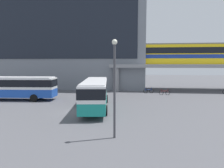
{
  "coord_description": "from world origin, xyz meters",
  "views": [
    {
      "loc": [
        6.04,
        -20.62,
        5.13
      ],
      "look_at": [
        2.78,
        7.98,
        2.2
      ],
      "focal_mm": 33.2,
      "sensor_mm": 36.0,
      "label": 1
    }
  ],
  "objects_px": {
    "bus_main": "(95,91)",
    "bus_secondary": "(15,86)",
    "bicycle_blue": "(148,91)",
    "station_building": "(76,36)",
    "train": "(198,54)",
    "bicycle_red": "(165,93)"
  },
  "relations": [
    {
      "from": "bus_main",
      "to": "bus_secondary",
      "type": "distance_m",
      "value": 12.73
    },
    {
      "from": "bus_main",
      "to": "bicycle_blue",
      "type": "distance_m",
      "value": 14.61
    },
    {
      "from": "bus_main",
      "to": "station_building",
      "type": "bearing_deg",
      "value": 110.92
    },
    {
      "from": "train",
      "to": "station_building",
      "type": "bearing_deg",
      "value": 169.05
    },
    {
      "from": "train",
      "to": "bicycle_blue",
      "type": "bearing_deg",
      "value": -152.31
    },
    {
      "from": "bus_main",
      "to": "bicycle_blue",
      "type": "bearing_deg",
      "value": 62.48
    },
    {
      "from": "bus_main",
      "to": "bicycle_red",
      "type": "relative_size",
      "value": 6.3
    },
    {
      "from": "bus_secondary",
      "to": "bicycle_red",
      "type": "distance_m",
      "value": 22.43
    },
    {
      "from": "bus_main",
      "to": "bicycle_blue",
      "type": "height_order",
      "value": "bus_main"
    },
    {
      "from": "bus_main",
      "to": "bicycle_red",
      "type": "bearing_deg",
      "value": 50.74
    },
    {
      "from": "station_building",
      "to": "train",
      "type": "height_order",
      "value": "station_building"
    },
    {
      "from": "bicycle_red",
      "to": "bicycle_blue",
      "type": "xyz_separation_m",
      "value": [
        -2.47,
        1.65,
        0.0
      ]
    },
    {
      "from": "bus_secondary",
      "to": "bicycle_blue",
      "type": "bearing_deg",
      "value": 25.0
    },
    {
      "from": "bicycle_blue",
      "to": "bicycle_red",
      "type": "bearing_deg",
      "value": -33.67
    },
    {
      "from": "station_building",
      "to": "bicycle_red",
      "type": "bearing_deg",
      "value": -32.46
    },
    {
      "from": "bus_secondary",
      "to": "bicycle_blue",
      "type": "distance_m",
      "value": 20.75
    },
    {
      "from": "bicycle_red",
      "to": "bicycle_blue",
      "type": "height_order",
      "value": "same"
    },
    {
      "from": "station_building",
      "to": "bus_main",
      "type": "distance_m",
      "value": 25.75
    },
    {
      "from": "station_building",
      "to": "bicycle_blue",
      "type": "distance_m",
      "value": 21.0
    },
    {
      "from": "station_building",
      "to": "bicycle_blue",
      "type": "height_order",
      "value": "station_building"
    },
    {
      "from": "train",
      "to": "bicycle_red",
      "type": "bearing_deg",
      "value": -136.36
    },
    {
      "from": "bus_secondary",
      "to": "bicycle_red",
      "type": "relative_size",
      "value": 6.25
    }
  ]
}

